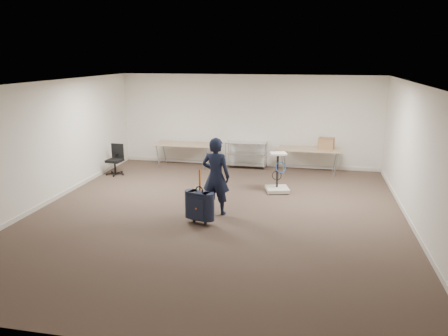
# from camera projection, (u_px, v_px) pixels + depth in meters

# --- Properties ---
(ground) EXTENTS (9.00, 9.00, 0.00)m
(ground) POSITION_uv_depth(u_px,v_px,m) (217.00, 215.00, 9.46)
(ground) COLOR #413227
(ground) RESTS_ON ground
(room_shell) EXTENTS (8.00, 9.00, 9.00)m
(room_shell) POSITION_uv_depth(u_px,v_px,m) (229.00, 193.00, 10.75)
(room_shell) COLOR white
(room_shell) RESTS_ON ground
(folding_table_left) EXTENTS (1.80, 0.75, 0.73)m
(folding_table_left) POSITION_uv_depth(u_px,v_px,m) (184.00, 145.00, 13.40)
(folding_table_left) COLOR tan
(folding_table_left) RESTS_ON ground
(folding_table_right) EXTENTS (1.80, 0.75, 0.73)m
(folding_table_right) POSITION_uv_depth(u_px,v_px,m) (310.00, 150.00, 12.66)
(folding_table_right) COLOR tan
(folding_table_right) RESTS_ON ground
(wire_shelf) EXTENTS (1.22, 0.47, 0.80)m
(wire_shelf) POSITION_uv_depth(u_px,v_px,m) (246.00, 154.00, 13.33)
(wire_shelf) COLOR silver
(wire_shelf) RESTS_ON ground
(person) EXTENTS (0.66, 0.48, 1.69)m
(person) POSITION_uv_depth(u_px,v_px,m) (216.00, 176.00, 9.33)
(person) COLOR black
(person) RESTS_ON ground
(suitcase) EXTENTS (0.47, 0.35, 1.15)m
(suitcase) POSITION_uv_depth(u_px,v_px,m) (200.00, 206.00, 8.86)
(suitcase) COLOR black
(suitcase) RESTS_ON ground
(office_chair) EXTENTS (0.53, 0.53, 0.88)m
(office_chair) POSITION_uv_depth(u_px,v_px,m) (116.00, 165.00, 12.61)
(office_chair) COLOR black
(office_chair) RESTS_ON ground
(equipment_cart) EXTENTS (0.67, 0.67, 1.01)m
(equipment_cart) POSITION_uv_depth(u_px,v_px,m) (277.00, 182.00, 10.99)
(equipment_cart) COLOR beige
(equipment_cart) RESTS_ON ground
(cardboard_box) EXTENTS (0.49, 0.40, 0.32)m
(cardboard_box) POSITION_uv_depth(u_px,v_px,m) (326.00, 144.00, 12.54)
(cardboard_box) COLOR brown
(cardboard_box) RESTS_ON folding_table_right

